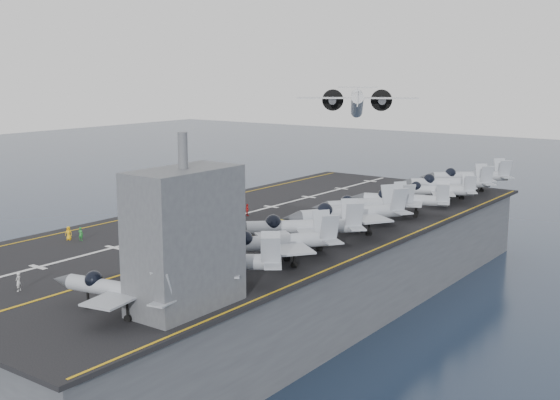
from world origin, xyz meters
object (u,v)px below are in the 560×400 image
Objects in this scene: tow_cart_a at (175,256)px; transport_plane at (357,105)px; island_superstructure at (185,222)px; fighter_jet_0 at (122,288)px.

transport_plane is (-18.79, 70.58, 12.51)m from tow_cart_a.
tow_cart_a is (-11.47, 10.20, -6.95)m from island_superstructure.
fighter_jet_0 is 16.94m from tow_cart_a.
fighter_jet_0 is (-3.08, -4.42, -5.24)m from island_superstructure.
island_superstructure is at bearing -69.46° from transport_plane.
island_superstructure is 7.51m from fighter_jet_0.
transport_plane reaches higher than fighter_jet_0.
transport_plane is at bearing 104.91° from tow_cart_a.
tow_cart_a is 0.07× the size of transport_plane.
tow_cart_a is 74.10m from transport_plane.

